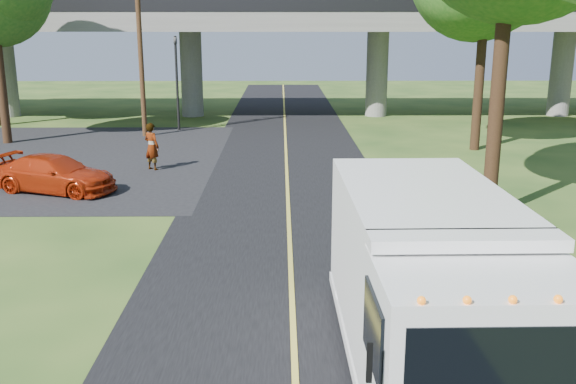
{
  "coord_description": "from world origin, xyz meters",
  "views": [
    {
      "loc": [
        -0.22,
        -10.02,
        5.7
      ],
      "look_at": [
        -0.05,
        5.82,
        1.6
      ],
      "focal_mm": 40.0,
      "sensor_mm": 36.0,
      "label": 1
    }
  ],
  "objects_px": {
    "traffic_signal": "(177,73)",
    "utility_pole": "(140,48)",
    "red_sedan": "(55,174)",
    "pedestrian": "(152,147)",
    "step_van": "(430,283)"
  },
  "relations": [
    {
      "from": "utility_pole",
      "to": "red_sedan",
      "type": "xyz_separation_m",
      "value": [
        -0.72,
        -11.86,
        -3.95
      ]
    },
    {
      "from": "traffic_signal",
      "to": "pedestrian",
      "type": "xyz_separation_m",
      "value": [
        0.52,
        -10.33,
        -2.23
      ]
    },
    {
      "from": "step_van",
      "to": "red_sedan",
      "type": "relative_size",
      "value": 1.64
    },
    {
      "from": "traffic_signal",
      "to": "pedestrian",
      "type": "distance_m",
      "value": 10.58
    },
    {
      "from": "traffic_signal",
      "to": "utility_pole",
      "type": "distance_m",
      "value": 2.86
    },
    {
      "from": "traffic_signal",
      "to": "utility_pole",
      "type": "xyz_separation_m",
      "value": [
        -1.5,
        -2.0,
        1.4
      ]
    },
    {
      "from": "traffic_signal",
      "to": "step_van",
      "type": "bearing_deg",
      "value": -72.7
    },
    {
      "from": "step_van",
      "to": "red_sedan",
      "type": "height_order",
      "value": "step_van"
    },
    {
      "from": "utility_pole",
      "to": "red_sedan",
      "type": "relative_size",
      "value": 2.02
    },
    {
      "from": "traffic_signal",
      "to": "step_van",
      "type": "xyz_separation_m",
      "value": [
        8.2,
        -26.33,
        -1.54
      ]
    },
    {
      "from": "traffic_signal",
      "to": "red_sedan",
      "type": "bearing_deg",
      "value": -99.11
    },
    {
      "from": "red_sedan",
      "to": "pedestrian",
      "type": "xyz_separation_m",
      "value": [
        2.74,
        3.53,
        0.32
      ]
    },
    {
      "from": "red_sedan",
      "to": "traffic_signal",
      "type": "bearing_deg",
      "value": 9.16
    },
    {
      "from": "utility_pole",
      "to": "red_sedan",
      "type": "distance_m",
      "value": 12.52
    },
    {
      "from": "red_sedan",
      "to": "pedestrian",
      "type": "relative_size",
      "value": 2.3
    }
  ]
}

